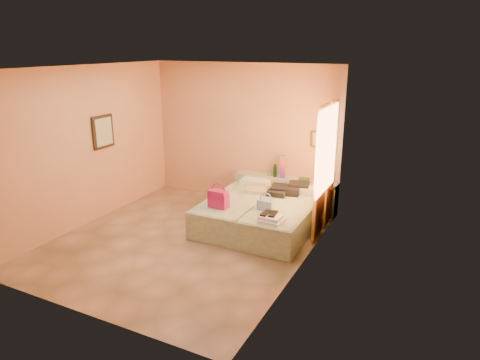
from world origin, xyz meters
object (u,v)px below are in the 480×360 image
at_px(flower_vase, 322,176).
at_px(bed_left, 238,210).
at_px(blue_handbag, 265,205).
at_px(green_book, 304,179).
at_px(towel_stack, 271,219).
at_px(headboard_ledge, 285,193).
at_px(magenta_handbag, 219,199).
at_px(bed_right, 284,219).
at_px(water_bottle, 275,171).

bearing_deg(flower_vase, bed_left, -137.83).
height_order(flower_vase, blue_handbag, flower_vase).
distance_m(green_book, towel_stack, 1.87).
distance_m(headboard_ledge, blue_handbag, 1.45).
xyz_separation_m(bed_left, magenta_handbag, (-0.07, -0.58, 0.40)).
relative_size(headboard_ledge, flower_vase, 8.43).
bearing_deg(flower_vase, bed_right, -106.45).
bearing_deg(bed_left, blue_handbag, -27.99).
xyz_separation_m(water_bottle, green_book, (0.57, 0.07, -0.11)).
height_order(bed_left, blue_handbag, blue_handbag).
height_order(bed_right, blue_handbag, blue_handbag).
distance_m(headboard_ledge, magenta_handbag, 1.76).
relative_size(headboard_ledge, blue_handbag, 7.48).
height_order(bed_right, green_book, green_book).
xyz_separation_m(flower_vase, blue_handbag, (-0.53, -1.47, -0.18)).
distance_m(blue_handbag, towel_stack, 0.50).
xyz_separation_m(green_book, magenta_handbag, (-0.95, -1.67, -0.01)).
bearing_deg(bed_right, bed_left, 179.36).
xyz_separation_m(bed_right, water_bottle, (-0.59, 1.01, 0.52)).
bearing_deg(green_book, flower_vase, 1.75).
bearing_deg(headboard_ledge, blue_handbag, -82.67).
distance_m(bed_left, towel_stack, 1.28).
bearing_deg(flower_vase, magenta_handbag, -127.38).
xyz_separation_m(water_bottle, blue_handbag, (0.38, -1.37, -0.19)).
relative_size(blue_handbag, towel_stack, 0.78).
xyz_separation_m(headboard_ledge, flower_vase, (0.71, 0.06, 0.45)).
bearing_deg(bed_left, water_bottle, 72.22).
xyz_separation_m(bed_right, magenta_handbag, (-0.97, -0.58, 0.40)).
bearing_deg(towel_stack, magenta_handbag, 169.49).
xyz_separation_m(water_bottle, magenta_handbag, (-0.38, -1.59, -0.12)).
distance_m(bed_right, flower_vase, 1.27).
relative_size(bed_right, blue_handbag, 7.30).
bearing_deg(blue_handbag, towel_stack, -53.44).
relative_size(bed_right, green_book, 10.74).
bearing_deg(headboard_ledge, water_bottle, -169.74).
bearing_deg(water_bottle, headboard_ledge, 10.26).
height_order(headboard_ledge, bed_right, headboard_ledge).
xyz_separation_m(green_book, blue_handbag, (-0.19, -1.45, -0.08)).
bearing_deg(water_bottle, bed_right, -59.90).
bearing_deg(green_book, bed_right, -91.51).
bearing_deg(water_bottle, blue_handbag, -74.38).
bearing_deg(green_book, magenta_handbag, -122.00).
bearing_deg(blue_handbag, bed_right, 63.40).
relative_size(water_bottle, green_book, 1.34).
distance_m(green_book, flower_vase, 0.36).
xyz_separation_m(flower_vase, towel_stack, (-0.26, -1.89, -0.22)).
bearing_deg(blue_handbag, headboard_ledge, 100.16).
distance_m(magenta_handbag, towel_stack, 1.06).
relative_size(magenta_handbag, towel_stack, 0.94).
distance_m(headboard_ledge, green_book, 0.50).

